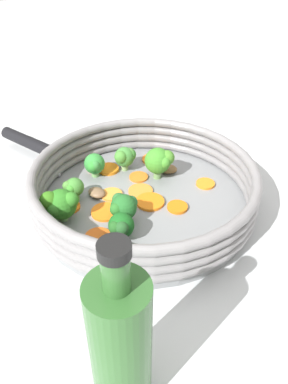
{
  "coord_description": "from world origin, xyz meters",
  "views": [
    {
      "loc": [
        0.13,
        0.46,
        0.38
      ],
      "look_at": [
        0.0,
        0.0,
        0.03
      ],
      "focal_mm": 35.0,
      "sensor_mm": 36.0,
      "label": 1
    }
  ],
  "objects": [
    {
      "name": "oil_bottle",
      "position": [
        0.1,
        0.28,
        0.08
      ],
      "size": [
        0.06,
        0.06,
        0.2
      ],
      "color": "#2D5B28",
      "rests_on": "ground_plane"
    },
    {
      "name": "skillet_rivet_left",
      "position": [
        0.07,
        -0.15,
        0.02
      ],
      "size": [
        0.01,
        0.01,
        0.01
      ],
      "primitive_type": "sphere",
      "color": "gray",
      "rests_on": "skillet"
    },
    {
      "name": "mushroom_piece_1",
      "position": [
        -0.06,
        -0.07,
        0.02
      ],
      "size": [
        0.04,
        0.04,
        0.01
      ],
      "primitive_type": "ellipsoid",
      "rotation": [
        0.0,
        0.0,
        5.69
      ],
      "color": "brown",
      "rests_on": "skillet"
    },
    {
      "name": "carrot_slice_2",
      "position": [
        0.06,
        -0.11,
        0.02
      ],
      "size": [
        0.04,
        0.04,
        0.0
      ],
      "primitive_type": "cylinder",
      "rotation": [
        0.0,
        0.0,
        1.83
      ],
      "color": "orange",
      "rests_on": "skillet"
    },
    {
      "name": "broccoli_floret_1",
      "position": [
        -0.04,
        -0.05,
        0.05
      ],
      "size": [
        0.05,
        0.05,
        0.06
      ],
      "color": "#6B9453",
      "rests_on": "skillet"
    },
    {
      "name": "broccoli_floret_2",
      "position": [
        0.06,
        0.08,
        0.04
      ],
      "size": [
        0.04,
        0.04,
        0.04
      ],
      "color": "#72A660",
      "rests_on": "skillet"
    },
    {
      "name": "carrot_slice_3",
      "position": [
        -0.04,
        0.04,
        0.02
      ],
      "size": [
        0.04,
        0.04,
        0.0
      ],
      "primitive_type": "cylinder",
      "rotation": [
        0.0,
        0.0,
        2.71
      ],
      "color": "orange",
      "rests_on": "skillet"
    },
    {
      "name": "ground_plane",
      "position": [
        0.0,
        0.0,
        0.0
      ],
      "size": [
        4.0,
        4.0,
        0.0
      ],
      "primitive_type": "plane",
      "color": "#B9BDC0"
    },
    {
      "name": "carrot_slice_11",
      "position": [
        -0.0,
        -0.02,
        0.02
      ],
      "size": [
        0.05,
        0.05,
        0.0
      ],
      "primitive_type": "cylinder",
      "rotation": [
        0.0,
        0.0,
        1.86
      ],
      "color": "orange",
      "rests_on": "skillet"
    },
    {
      "name": "carrot_slice_10",
      "position": [
        -0.01,
        0.01,
        0.02
      ],
      "size": [
        0.06,
        0.06,
        0.0
      ],
      "primitive_type": "cylinder",
      "rotation": [
        0.0,
        0.0,
        3.9
      ],
      "color": "orange",
      "rests_on": "skillet"
    },
    {
      "name": "broccoli_floret_6",
      "position": [
        0.11,
        -0.03,
        0.04
      ],
      "size": [
        0.03,
        0.03,
        0.04
      ],
      "color": "#84B76B",
      "rests_on": "skillet"
    },
    {
      "name": "skillet_rivet_right",
      "position": [
        0.13,
        -0.1,
        0.02
      ],
      "size": [
        0.01,
        0.01,
        0.01
      ],
      "primitive_type": "sphere",
      "color": "gray",
      "rests_on": "skillet"
    },
    {
      "name": "broccoli_floret_3",
      "position": [
        0.13,
        0.02,
        0.05
      ],
      "size": [
        0.06,
        0.05,
        0.05
      ],
      "color": "#7DAF6F",
      "rests_on": "skillet"
    },
    {
      "name": "carrot_slice_5",
      "position": [
        -0.05,
        -0.11,
        0.02
      ],
      "size": [
        0.05,
        0.05,
        0.0
      ],
      "primitive_type": "cylinder",
      "rotation": [
        0.0,
        0.0,
        4.8
      ],
      "color": "orange",
      "rests_on": "skillet"
    },
    {
      "name": "skillet_rim_wall",
      "position": [
        0.0,
        0.0,
        0.05
      ],
      "size": [
        0.35,
        0.35,
        0.06
      ],
      "color": "gray",
      "rests_on": "skillet"
    },
    {
      "name": "carrot_slice_9",
      "position": [
        0.09,
        0.07,
        0.02
      ],
      "size": [
        0.05,
        0.05,
        0.0
      ],
      "primitive_type": "cylinder",
      "rotation": [
        0.0,
        0.0,
        3.88
      ],
      "color": "#E05C1A",
      "rests_on": "skillet"
    },
    {
      "name": "broccoli_floret_4",
      "position": [
        0.06,
        -0.09,
        0.04
      ],
      "size": [
        0.04,
        0.04,
        0.04
      ],
      "color": "#6DA259",
      "rests_on": "skillet"
    },
    {
      "name": "carrot_slice_7",
      "position": [
        -0.11,
        -0.01,
        0.02
      ],
      "size": [
        0.04,
        0.04,
        0.0
      ],
      "primitive_type": "cylinder",
      "rotation": [
        0.0,
        0.0,
        2.06
      ],
      "color": "orange",
      "rests_on": "skillet"
    },
    {
      "name": "skillet",
      "position": [
        0.0,
        0.0,
        0.01
      ],
      "size": [
        0.34,
        0.34,
        0.01
      ],
      "primitive_type": "cylinder",
      "color": "gray",
      "rests_on": "ground_plane"
    },
    {
      "name": "broccoli_floret_0",
      "position": [
        0.04,
        0.04,
        0.04
      ],
      "size": [
        0.04,
        0.04,
        0.05
      ],
      "color": "#79A75C",
      "rests_on": "skillet"
    },
    {
      "name": "mushroom_piece_2",
      "position": [
        0.07,
        -0.03,
        0.02
      ],
      "size": [
        0.04,
        0.04,
        0.01
      ],
      "primitive_type": "ellipsoid",
      "rotation": [
        0.0,
        0.0,
        5.34
      ],
      "color": "brown",
      "rests_on": "skillet"
    },
    {
      "name": "carrot_slice_8",
      "position": [
        0.05,
        -0.02,
        0.02
      ],
      "size": [
        0.05,
        0.05,
        0.0
      ],
      "primitive_type": "cylinder",
      "rotation": [
        0.0,
        0.0,
        5.58
      ],
      "color": "orange",
      "rests_on": "skillet"
    },
    {
      "name": "skillet_handle",
      "position": [
        0.16,
        -0.2,
        0.03
      ],
      "size": [
        0.13,
        0.16,
        0.02
      ],
      "primitive_type": "cylinder",
      "rotation": [
        1.57,
        0.0,
        0.66
      ],
      "color": "black",
      "rests_on": "skillet"
    },
    {
      "name": "mushroom_piece_0",
      "position": [
        0.04,
        0.01,
        0.02
      ],
      "size": [
        0.03,
        0.03,
        0.01
      ],
      "primitive_type": "ellipsoid",
      "rotation": [
        0.0,
        0.0,
        0.73
      ],
      "color": "#86624A",
      "rests_on": "skillet"
    },
    {
      "name": "carrot_slice_6",
      "position": [
        0.07,
        0.02,
        0.02
      ],
      "size": [
        0.06,
        0.06,
        0.0
      ],
      "primitive_type": "cylinder",
      "rotation": [
        0.0,
        0.0,
        2.08
      ],
      "color": "orange",
      "rests_on": "skillet"
    },
    {
      "name": "broccoli_floret_5",
      "position": [
        0.01,
        -0.09,
        0.04
      ],
      "size": [
        0.04,
        0.04,
        0.04
      ],
      "color": "#83A464",
      "rests_on": "skillet"
    },
    {
      "name": "carrot_slice_4",
      "position": [
        -0.01,
        -0.06,
        0.02
      ],
      "size": [
        0.03,
        0.03,
        0.0
      ],
      "primitive_type": "cylinder",
      "rotation": [
        0.0,
        0.0,
        4.72
      ],
      "color": "orange",
      "rests_on": "skillet"
    },
    {
      "name": "carrot_slice_1",
      "position": [
        0.04,
        -0.1,
        0.02
      ],
      "size": [
        0.05,
        0.05,
        0.01
      ],
      "primitive_type": "cylinder",
      "rotation": [
        0.0,
        0.0,
        2.83
      ],
      "color": "orange",
      "rests_on": "skillet"
    },
    {
      "name": "carrot_slice_0",
      "position": [
        0.12,
        -0.01,
        0.02
      ],
      "size": [
        0.05,
        0.05,
        0.0
      ],
      "primitive_type": "cylinder",
      "rotation": [
        0.0,
        0.0,
        5.14
      ],
      "color": "orange",
      "rests_on": "skillet"
    }
  ]
}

